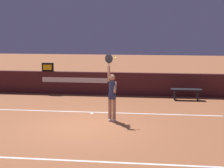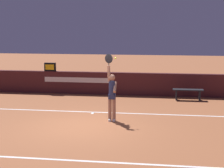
{
  "view_description": "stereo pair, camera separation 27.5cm",
  "coord_description": "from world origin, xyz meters",
  "px_view_note": "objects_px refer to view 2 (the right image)",
  "views": [
    {
      "loc": [
        2.53,
        -12.23,
        3.54
      ],
      "look_at": [
        0.92,
        0.99,
        1.35
      ],
      "focal_mm": 58.77,
      "sensor_mm": 36.0,
      "label": 1
    },
    {
      "loc": [
        2.81,
        -12.19,
        3.54
      ],
      "look_at": [
        0.92,
        0.99,
        1.35
      ],
      "focal_mm": 58.77,
      "sensor_mm": 36.0,
      "label": 2
    }
  ],
  "objects_px": {
    "tennis_player": "(112,93)",
    "speed_display": "(50,67)",
    "courtside_bench_near": "(188,92)",
    "tennis_ball": "(115,58)"
  },
  "relations": [
    {
      "from": "speed_display",
      "to": "tennis_ball",
      "type": "relative_size",
      "value": 8.71
    },
    {
      "from": "tennis_ball",
      "to": "tennis_player",
      "type": "bearing_deg",
      "value": -152.59
    },
    {
      "from": "speed_display",
      "to": "tennis_player",
      "type": "relative_size",
      "value": 0.23
    },
    {
      "from": "speed_display",
      "to": "tennis_player",
      "type": "distance_m",
      "value": 6.41
    },
    {
      "from": "courtside_bench_near",
      "to": "tennis_player",
      "type": "bearing_deg",
      "value": -125.69
    },
    {
      "from": "speed_display",
      "to": "courtside_bench_near",
      "type": "xyz_separation_m",
      "value": [
        6.94,
        -0.87,
        -0.97
      ]
    },
    {
      "from": "tennis_player",
      "to": "courtside_bench_near",
      "type": "height_order",
      "value": "tennis_player"
    },
    {
      "from": "tennis_player",
      "to": "speed_display",
      "type": "bearing_deg",
      "value": 127.93
    },
    {
      "from": "speed_display",
      "to": "courtside_bench_near",
      "type": "relative_size",
      "value": 0.41
    },
    {
      "from": "speed_display",
      "to": "courtside_bench_near",
      "type": "height_order",
      "value": "speed_display"
    }
  ]
}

